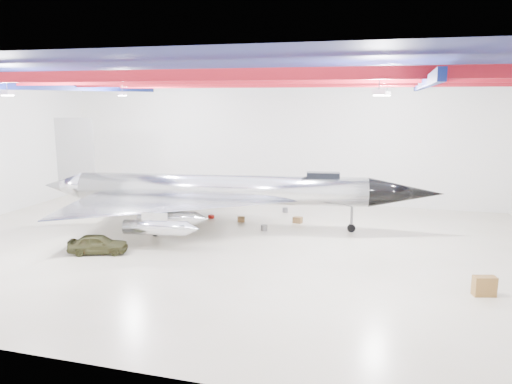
% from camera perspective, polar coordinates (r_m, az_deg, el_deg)
% --- Properties ---
extents(floor, '(40.00, 40.00, 0.00)m').
position_cam_1_polar(floor, '(32.60, -4.40, -6.10)').
color(floor, '#BCB495').
rests_on(floor, ground).
extents(wall_back, '(40.00, 0.00, 40.00)m').
position_cam_1_polar(wall_back, '(45.70, 2.11, 5.86)').
color(wall_back, silver).
rests_on(wall_back, floor).
extents(ceiling, '(40.00, 40.00, 0.00)m').
position_cam_1_polar(ceiling, '(31.21, -4.71, 13.59)').
color(ceiling, '#0A0F38').
rests_on(ceiling, wall_back).
extents(ceiling_structure, '(39.50, 29.50, 1.08)m').
position_cam_1_polar(ceiling_structure, '(31.19, -4.69, 12.35)').
color(ceiling_structure, maroon).
rests_on(ceiling_structure, ceiling).
extents(jet_aircraft, '(29.08, 19.11, 7.96)m').
position_cam_1_polar(jet_aircraft, '(36.16, -4.09, -0.13)').
color(jet_aircraft, silver).
rests_on(jet_aircraft, floor).
extents(jeep, '(3.82, 2.47, 1.21)m').
position_cam_1_polar(jeep, '(32.23, -17.61, -5.68)').
color(jeep, '#333319').
rests_on(jeep, floor).
extents(desk, '(1.17, 0.80, 0.98)m').
position_cam_1_polar(desk, '(26.91, 24.64, -9.74)').
color(desk, brown).
rests_on(desk, floor).
extents(crate_ply, '(0.64, 0.54, 0.41)m').
position_cam_1_polar(crate_ply, '(35.75, -8.42, -4.31)').
color(crate_ply, olive).
rests_on(crate_ply, floor).
extents(toolbox_red, '(0.48, 0.44, 0.28)m').
position_cam_1_polar(toolbox_red, '(39.67, -5.14, -2.81)').
color(toolbox_red, '#9C140F').
rests_on(toolbox_red, floor).
extents(engine_drum, '(0.51, 0.51, 0.42)m').
position_cam_1_polar(engine_drum, '(35.96, 0.92, -4.09)').
color(engine_drum, '#59595B').
rests_on(engine_drum, floor).
extents(parts_bin, '(0.73, 0.63, 0.46)m').
position_cam_1_polar(parts_bin, '(38.22, 4.78, -3.20)').
color(parts_bin, olive).
rests_on(parts_bin, floor).
extents(crate_small, '(0.36, 0.30, 0.25)m').
position_cam_1_polar(crate_small, '(42.44, -8.60, -2.00)').
color(crate_small, '#59595B').
rests_on(crate_small, floor).
extents(oil_barrel, '(0.67, 0.60, 0.39)m').
position_cam_1_polar(oil_barrel, '(38.44, -1.72, -3.13)').
color(oil_barrel, olive).
rests_on(oil_barrel, floor).
extents(spares_box, '(0.59, 0.59, 0.40)m').
position_cam_1_polar(spares_box, '(41.58, 3.34, -2.06)').
color(spares_box, '#59595B').
rests_on(spares_box, floor).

